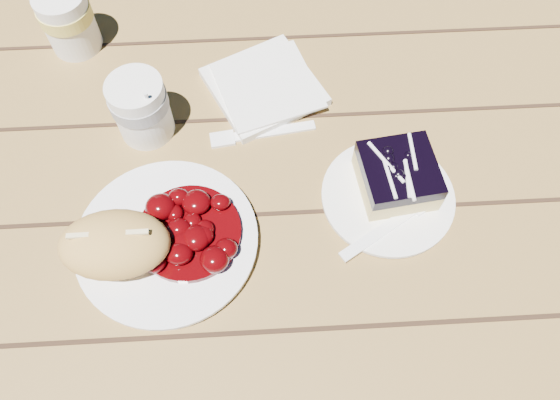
{
  "coord_description": "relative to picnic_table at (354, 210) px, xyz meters",
  "views": [
    {
      "loc": [
        -0.15,
        -0.41,
        1.41
      ],
      "look_at": [
        -0.13,
        -0.09,
        0.81
      ],
      "focal_mm": 35.0,
      "sensor_mm": 36.0,
      "label": 1
    }
  ],
  "objects": [
    {
      "name": "ground",
      "position": [
        0.0,
        0.0,
        -0.59
      ],
      "size": [
        60.0,
        60.0,
        0.0
      ],
      "primitive_type": "plane",
      "color": "gray",
      "rests_on": "ground"
    },
    {
      "name": "picnic_table",
      "position": [
        0.0,
        0.0,
        0.0
      ],
      "size": [
        2.0,
        1.55,
        0.75
      ],
      "color": "brown",
      "rests_on": "ground"
    },
    {
      "name": "main_plate",
      "position": [
        -0.28,
        -0.12,
        0.17
      ],
      "size": [
        0.23,
        0.23,
        0.02
      ],
      "primitive_type": "cylinder",
      "color": "white",
      "rests_on": "picnic_table"
    },
    {
      "name": "goulash_stew",
      "position": [
        -0.25,
        -0.11,
        0.2
      ],
      "size": [
        0.14,
        0.14,
        0.04
      ],
      "primitive_type": null,
      "color": "#460205",
      "rests_on": "main_plate"
    },
    {
      "name": "bread_roll",
      "position": [
        -0.33,
        -0.14,
        0.21
      ],
      "size": [
        0.14,
        0.09,
        0.07
      ],
      "primitive_type": "ellipsoid",
      "rotation": [
        0.0,
        0.0,
        0.01
      ],
      "color": "tan",
      "rests_on": "main_plate"
    },
    {
      "name": "dessert_plate",
      "position": [
        0.02,
        -0.07,
        0.17
      ],
      "size": [
        0.18,
        0.18,
        0.01
      ],
      "primitive_type": "cylinder",
      "color": "white",
      "rests_on": "picnic_table"
    },
    {
      "name": "blueberry_cake",
      "position": [
        0.03,
        -0.05,
        0.2
      ],
      "size": [
        0.11,
        0.11,
        0.06
      ],
      "rotation": [
        0.0,
        0.0,
        0.13
      ],
      "color": "#EDD681",
      "rests_on": "dessert_plate"
    },
    {
      "name": "fork_dessert",
      "position": [
        -0.0,
        -0.12,
        0.17
      ],
      "size": [
        0.15,
        0.11,
        0.0
      ],
      "primitive_type": null,
      "rotation": [
        0.0,
        0.0,
        -1.01
      ],
      "color": "white",
      "rests_on": "dessert_plate"
    },
    {
      "name": "coffee_cup",
      "position": [
        -0.32,
        0.07,
        0.21
      ],
      "size": [
        0.08,
        0.08,
        0.1
      ],
      "primitive_type": "cylinder",
      "color": "white",
      "rests_on": "picnic_table"
    },
    {
      "name": "napkin_stack",
      "position": [
        -0.14,
        0.13,
        0.17
      ],
      "size": [
        0.2,
        0.2,
        0.01
      ],
      "primitive_type": "cube",
      "rotation": [
        0.0,
        0.0,
        0.45
      ],
      "color": "white",
      "rests_on": "picnic_table"
    },
    {
      "name": "fork_table",
      "position": [
        -0.13,
        0.05,
        0.16
      ],
      "size": [
        0.16,
        0.05,
        0.0
      ],
      "primitive_type": null,
      "rotation": [
        0.0,
        0.0,
        1.7
      ],
      "color": "white",
      "rests_on": "picnic_table"
    },
    {
      "name": "second_cup",
      "position": [
        -0.44,
        0.24,
        0.21
      ],
      "size": [
        0.08,
        0.08,
        0.1
      ],
      "primitive_type": "cylinder",
      "color": "white",
      "rests_on": "picnic_table"
    }
  ]
}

